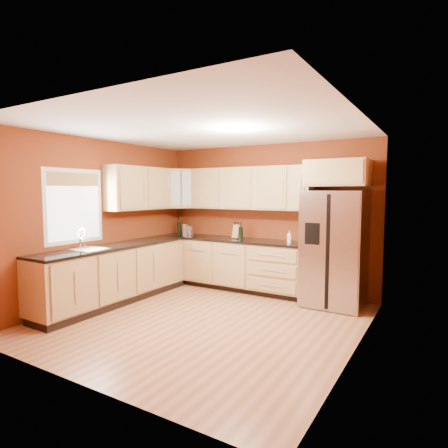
{
  "coord_description": "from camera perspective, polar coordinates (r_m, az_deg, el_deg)",
  "views": [
    {
      "loc": [
        2.83,
        -4.15,
        1.77
      ],
      "look_at": [
        -0.2,
        0.9,
        1.26
      ],
      "focal_mm": 30.0,
      "sensor_mm": 36.0,
      "label": 1
    }
  ],
  "objects": [
    {
      "name": "floor",
      "position": [
        5.32,
        -3.2,
        -14.45
      ],
      "size": [
        4.0,
        4.0,
        0.0
      ],
      "primitive_type": "plane",
      "color": "#9C603C",
      "rests_on": "ground"
    },
    {
      "name": "ceiling",
      "position": [
        5.09,
        -3.35,
        14.36
      ],
      "size": [
        4.0,
        4.0,
        0.0
      ],
      "primitive_type": "plane",
      "color": "white",
      "rests_on": "wall_back"
    },
    {
      "name": "wall_back",
      "position": [
        6.78,
        6.28,
        0.98
      ],
      "size": [
        4.0,
        0.04,
        2.6
      ],
      "primitive_type": "cube",
      "color": "maroon",
      "rests_on": "floor"
    },
    {
      "name": "wall_front",
      "position": [
        3.58,
        -21.62,
        -2.93
      ],
      "size": [
        4.0,
        0.04,
        2.6
      ],
      "primitive_type": "cube",
      "color": "maroon",
      "rests_on": "floor"
    },
    {
      "name": "wall_left",
      "position": [
        6.38,
        -18.29,
        0.51
      ],
      "size": [
        0.04,
        4.0,
        2.6
      ],
      "primitive_type": "cube",
      "color": "maroon",
      "rests_on": "floor"
    },
    {
      "name": "wall_right",
      "position": [
        4.26,
        19.6,
        -1.66
      ],
      "size": [
        0.04,
        4.0,
        2.6
      ],
      "primitive_type": "cube",
      "color": "maroon",
      "rests_on": "floor"
    },
    {
      "name": "base_cabinets_back",
      "position": [
        6.88,
        0.97,
        -6.16
      ],
      "size": [
        2.9,
        0.6,
        0.88
      ],
      "primitive_type": "cube",
      "color": "tan",
      "rests_on": "floor"
    },
    {
      "name": "base_cabinets_left",
      "position": [
        6.28,
        -16.27,
        -7.44
      ],
      "size": [
        0.6,
        2.8,
        0.88
      ],
      "primitive_type": "cube",
      "color": "tan",
      "rests_on": "floor"
    },
    {
      "name": "countertop_back",
      "position": [
        6.8,
        0.93,
        -2.37
      ],
      "size": [
        2.9,
        0.62,
        0.04
      ],
      "primitive_type": "cube",
      "color": "black",
      "rests_on": "base_cabinets_back"
    },
    {
      "name": "countertop_left",
      "position": [
        6.19,
        -16.32,
        -3.29
      ],
      "size": [
        0.62,
        2.8,
        0.04
      ],
      "primitive_type": "cube",
      "color": "black",
      "rests_on": "base_cabinets_left"
    },
    {
      "name": "upper_cabinets_back",
      "position": [
        6.73,
        3.78,
        5.44
      ],
      "size": [
        2.3,
        0.33,
        0.75
      ],
      "primitive_type": "cube",
      "color": "tan",
      "rests_on": "wall_back"
    },
    {
      "name": "upper_cabinets_left",
      "position": [
        6.74,
        -12.81,
        5.33
      ],
      "size": [
        0.33,
        1.35,
        0.75
      ],
      "primitive_type": "cube",
      "color": "tan",
      "rests_on": "wall_left"
    },
    {
      "name": "corner_upper_cabinet",
      "position": [
        7.35,
        -6.75,
        5.38
      ],
      "size": [
        0.67,
        0.67,
        0.75
      ],
      "primitive_type": "cube",
      "rotation": [
        0.0,
        0.0,
        0.79
      ],
      "color": "tan",
      "rests_on": "wall_back"
    },
    {
      "name": "over_fridge_cabinet",
      "position": [
        6.04,
        16.94,
        7.43
      ],
      "size": [
        0.92,
        0.6,
        0.4
      ],
      "primitive_type": "cube",
      "color": "tan",
      "rests_on": "wall_back"
    },
    {
      "name": "refrigerator",
      "position": [
        6.02,
        16.48,
        -3.63
      ],
      "size": [
        0.9,
        0.75,
        1.78
      ],
      "primitive_type": "cube",
      "color": "#BCBDC1",
      "rests_on": "floor"
    },
    {
      "name": "window",
      "position": [
        6.04,
        -21.83,
        2.54
      ],
      "size": [
        0.03,
        0.9,
        1.0
      ],
      "primitive_type": "cube",
      "color": "white",
      "rests_on": "wall_left"
    },
    {
      "name": "sink_faucet",
      "position": [
        5.85,
        -19.96,
        -2.2
      ],
      "size": [
        0.5,
        0.42,
        0.3
      ],
      "primitive_type": null,
      "color": "silver",
      "rests_on": "countertop_left"
    },
    {
      "name": "canister_left",
      "position": [
        7.38,
        -5.97,
        -0.84
      ],
      "size": [
        0.16,
        0.16,
        0.21
      ],
      "primitive_type": "cylinder",
      "rotation": [
        0.0,
        0.0,
        -0.3
      ],
      "color": "#BCBDC1",
      "rests_on": "countertop_back"
    },
    {
      "name": "canister_right",
      "position": [
        7.34,
        -5.19,
        -1.01
      ],
      "size": [
        0.14,
        0.14,
        0.17
      ],
      "primitive_type": "cylinder",
      "rotation": [
        0.0,
        0.0,
        0.39
      ],
      "color": "#BCBDC1",
      "rests_on": "countertop_back"
    },
    {
      "name": "wine_bottle_a",
      "position": [
        7.46,
        -6.86,
        -0.28
      ],
      "size": [
        0.09,
        0.09,
        0.34
      ],
      "primitive_type": null,
      "rotation": [
        0.0,
        0.0,
        0.17
      ],
      "color": "black",
      "rests_on": "countertop_back"
    },
    {
      "name": "wine_bottle_b",
      "position": [
        6.59,
        2.6,
        -1.06
      ],
      "size": [
        0.09,
        0.09,
        0.31
      ],
      "primitive_type": null,
      "rotation": [
        0.0,
        0.0,
        -0.39
      ],
      "color": "black",
      "rests_on": "countertop_back"
    },
    {
      "name": "knife_block",
      "position": [
        6.78,
        2.01,
        -1.17
      ],
      "size": [
        0.14,
        0.13,
        0.25
      ],
      "primitive_type": "cube",
      "rotation": [
        0.0,
        0.0,
        -0.14
      ],
      "color": "#A77B51",
      "rests_on": "countertop_back"
    },
    {
      "name": "soap_dispenser",
      "position": [
        6.24,
        9.92,
        -1.99
      ],
      "size": [
        0.08,
        0.08,
        0.2
      ],
      "primitive_type": "cylinder",
      "rotation": [
        0.0,
        0.0,
        0.23
      ],
      "color": "white",
      "rests_on": "countertop_back"
    }
  ]
}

